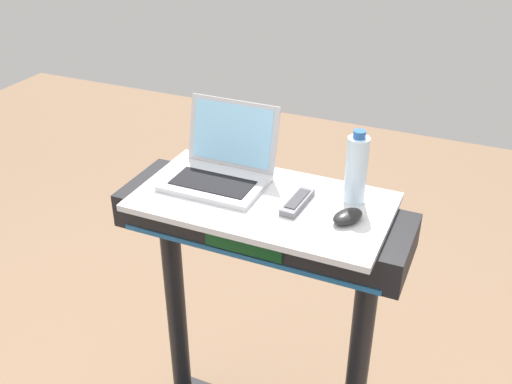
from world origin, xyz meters
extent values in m
cylinder|color=black|center=(-0.34, 0.70, 0.59)|extent=(0.07, 0.07, 0.87)
cylinder|color=black|center=(0.34, 0.70, 0.59)|extent=(0.07, 0.07, 0.87)
cube|color=black|center=(0.00, 0.70, 1.08)|extent=(0.90, 0.28, 0.11)
cube|color=#0C3F19|center=(0.00, 0.56, 1.08)|extent=(0.24, 0.01, 0.06)
cube|color=#1E598C|center=(0.00, 0.56, 1.03)|extent=(0.81, 0.00, 0.02)
cube|color=silver|center=(0.00, 0.70, 1.14)|extent=(0.76, 0.41, 0.02)
cube|color=#B7B7BC|center=(-0.17, 0.72, 1.16)|extent=(0.30, 0.21, 0.02)
cube|color=black|center=(-0.17, 0.70, 1.17)|extent=(0.25, 0.12, 0.00)
cube|color=#B7B7BC|center=(-0.17, 0.85, 1.27)|extent=(0.30, 0.06, 0.21)
cube|color=#8CCCF2|center=(-0.17, 0.84, 1.27)|extent=(0.27, 0.05, 0.18)
ellipsoid|color=black|center=(0.27, 0.68, 1.17)|extent=(0.10, 0.12, 0.03)
cylinder|color=silver|center=(0.25, 0.80, 1.25)|extent=(0.06, 0.06, 0.21)
cylinder|color=#2659A5|center=(0.25, 0.80, 1.37)|extent=(0.04, 0.04, 0.02)
cube|color=slate|center=(0.11, 0.71, 1.16)|extent=(0.05, 0.16, 0.02)
cube|color=#333338|center=(0.11, 0.71, 1.17)|extent=(0.04, 0.12, 0.00)
camera|label=1|loc=(0.59, -0.70, 2.05)|focal=41.45mm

